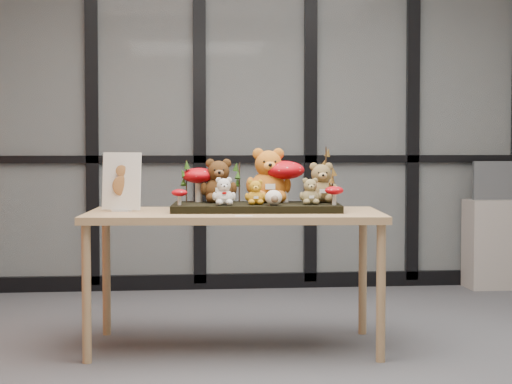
{
  "coord_description": "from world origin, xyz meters",
  "views": [
    {
      "loc": [
        -0.8,
        -4.97,
        1.17
      ],
      "look_at": [
        -0.23,
        0.26,
        0.9
      ],
      "focal_mm": 65.0,
      "sensor_mm": 36.0,
      "label": 1
    }
  ],
  "objects": [
    {
      "name": "sprig_dry_far_right",
      "position": [
        0.2,
        0.42,
        0.99
      ],
      "size": [
        0.05,
        0.05,
        0.33
      ],
      "primitive_type": null,
      "color": "brown",
      "rests_on": "diorama_tray"
    },
    {
      "name": "room_shell",
      "position": [
        0.0,
        0.0,
        1.68
      ],
      "size": [
        5.0,
        5.0,
        5.0
      ],
      "color": "#B5B2AB",
      "rests_on": "floor"
    },
    {
      "name": "bear_white_bow",
      "position": [
        -0.42,
        0.23,
        0.91
      ],
      "size": [
        0.14,
        0.13,
        0.17
      ],
      "primitive_type": null,
      "rotation": [
        0.0,
        0.0,
        -0.09
      ],
      "color": "silver",
      "rests_on": "diorama_tray"
    },
    {
      "name": "mushroom_front_right",
      "position": [
        0.2,
        0.18,
        0.89
      ],
      "size": [
        0.11,
        0.11,
        0.12
      ],
      "primitive_type": null,
      "color": "#AA050D",
      "rests_on": "diorama_tray"
    },
    {
      "name": "plush_cream_hedgehog",
      "position": [
        -0.14,
        0.19,
        0.88
      ],
      "size": [
        0.08,
        0.07,
        0.1
      ],
      "primitive_type": null,
      "rotation": [
        0.0,
        0.0,
        -0.09
      ],
      "color": "white",
      "rests_on": "diorama_tray"
    },
    {
      "name": "sprig_green_far_left",
      "position": [
        -0.62,
        0.51,
        0.95
      ],
      "size": [
        0.05,
        0.05,
        0.25
      ],
      "primitive_type": null,
      "color": "#143C0D",
      "rests_on": "diorama_tray"
    },
    {
      "name": "bear_pooh_yellow",
      "position": [
        -0.14,
        0.47,
        1.0
      ],
      "size": [
        0.29,
        0.27,
        0.35
      ],
      "primitive_type": null,
      "rotation": [
        0.0,
        0.0,
        -0.09
      ],
      "color": "#C56A1C",
      "rests_on": "diorama_tray"
    },
    {
      "name": "monitor",
      "position": [
        1.98,
        2.29,
        0.88
      ],
      "size": [
        0.44,
        0.05,
        0.31
      ],
      "color": "#52555A",
      "rests_on": "cabinet"
    },
    {
      "name": "label_card",
      "position": [
        -0.33,
        -0.04,
        0.79
      ],
      "size": [
        0.09,
        0.03,
        0.0
      ],
      "primitive_type": "cube",
      "color": "white",
      "rests_on": "display_table"
    },
    {
      "name": "bear_brown_medium",
      "position": [
        -0.43,
        0.49,
        0.97
      ],
      "size": [
        0.23,
        0.21,
        0.28
      ],
      "primitive_type": null,
      "rotation": [
        0.0,
        0.0,
        -0.09
      ],
      "color": "#452810",
      "rests_on": "diorama_tray"
    },
    {
      "name": "sprig_green_mid_left",
      "position": [
        -0.48,
        0.55,
        0.93
      ],
      "size": [
        0.05,
        0.05,
        0.21
      ],
      "primitive_type": null,
      "color": "#143C0D",
      "rests_on": "diorama_tray"
    },
    {
      "name": "sprig_dry_mid_right",
      "position": [
        0.21,
        0.29,
        0.93
      ],
      "size": [
        0.05,
        0.05,
        0.21
      ],
      "primitive_type": null,
      "color": "brown",
      "rests_on": "diorama_tray"
    },
    {
      "name": "sprig_green_centre",
      "position": [
        -0.3,
        0.55,
        0.94
      ],
      "size": [
        0.05,
        0.05,
        0.23
      ],
      "primitive_type": null,
      "color": "#143C0D",
      "rests_on": "diorama_tray"
    },
    {
      "name": "display_table",
      "position": [
        -0.35,
        0.3,
        0.72
      ],
      "size": [
        1.74,
        0.99,
        0.79
      ],
      "rotation": [
        0.0,
        0.0,
        -0.09
      ],
      "color": "tan",
      "rests_on": "floor"
    },
    {
      "name": "bear_tan_back",
      "position": [
        0.17,
        0.4,
        0.96
      ],
      "size": [
        0.21,
        0.2,
        0.26
      ],
      "primitive_type": null,
      "rotation": [
        0.0,
        0.0,
        -0.09
      ],
      "color": "olive",
      "rests_on": "diorama_tray"
    },
    {
      "name": "mushroom_back_left",
      "position": [
        -0.55,
        0.54,
        0.94
      ],
      "size": [
        0.2,
        0.2,
        0.22
      ],
      "primitive_type": null,
      "color": "#AA050D",
      "rests_on": "diorama_tray"
    },
    {
      "name": "diorama_tray",
      "position": [
        -0.22,
        0.35,
        0.81
      ],
      "size": [
        1.0,
        0.57,
        0.04
      ],
      "primitive_type": "cube",
      "rotation": [
        0.0,
        0.0,
        -0.09
      ],
      "color": "black",
      "rests_on": "display_table"
    },
    {
      "name": "sign_holder",
      "position": [
        -1.0,
        0.38,
        0.95
      ],
      "size": [
        0.23,
        0.13,
        0.34
      ],
      "rotation": [
        0.0,
        0.0,
        -0.42
      ],
      "color": "silver",
      "rests_on": "display_table"
    },
    {
      "name": "mushroom_back_right",
      "position": [
        -0.05,
        0.46,
        0.96
      ],
      "size": [
        0.24,
        0.24,
        0.27
      ],
      "primitive_type": null,
      "color": "#AA050D",
      "rests_on": "diorama_tray"
    },
    {
      "name": "mushroom_front_left",
      "position": [
        -0.67,
        0.27,
        0.88
      ],
      "size": [
        0.09,
        0.09,
        0.1
      ],
      "primitive_type": null,
      "color": "#AA050D",
      "rests_on": "diorama_tray"
    },
    {
      "name": "bear_beige_small",
      "position": [
        0.07,
        0.23,
        0.91
      ],
      "size": [
        0.14,
        0.13,
        0.17
      ],
      "primitive_type": null,
      "rotation": [
        0.0,
        0.0,
        -0.09
      ],
      "color": "olive",
      "rests_on": "diorama_tray"
    },
    {
      "name": "cabinet",
      "position": [
        1.98,
        2.27,
        0.36
      ],
      "size": [
        0.54,
        0.31,
        0.72
      ],
      "primitive_type": "cube",
      "color": "#A29891",
      "rests_on": "floor"
    },
    {
      "name": "bear_small_yellow",
      "position": [
        -0.24,
        0.26,
        0.91
      ],
      "size": [
        0.13,
        0.12,
        0.16
      ],
      "primitive_type": null,
      "rotation": [
        0.0,
        0.0,
        -0.09
      ],
      "color": "#C58418",
      "rests_on": "diorama_tray"
    },
    {
      "name": "glass_partition",
      "position": [
        -0.0,
        2.47,
        1.42
      ],
      "size": [
        4.9,
        0.06,
        2.78
      ],
      "color": "#2D383F",
      "rests_on": "floor"
    },
    {
      "name": "floor",
      "position": [
        0.0,
        0.0,
        0.0
      ],
      "size": [
        5.0,
        5.0,
        0.0
      ],
      "primitive_type": "plane",
      "color": "#535358",
      "rests_on": "ground"
    }
  ]
}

